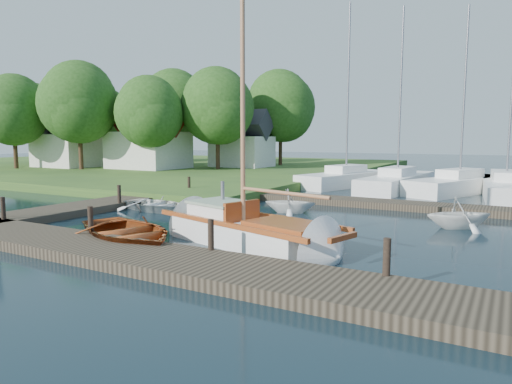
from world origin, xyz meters
The scene contains 31 objects.
ground centered at (0.00, 0.00, 0.00)m, with size 160.00×160.00×0.00m, color black.
near_dock centered at (0.00, -6.00, 0.15)m, with size 18.00×2.20×0.30m, color black.
left_dock centered at (-8.00, 2.00, 0.15)m, with size 2.20×18.00×0.30m, color black.
far_dock centered at (2.00, 6.50, 0.15)m, with size 14.00×1.60×0.30m, color black.
shore centered at (-28.00, 22.00, 0.25)m, with size 50.00×40.00×0.50m, color #315021.
mooring_post_0 centered at (-7.50, -5.00, 0.70)m, with size 0.16×0.16×0.80m, color black.
mooring_post_1 centered at (-3.00, -5.00, 0.70)m, with size 0.16×0.16×0.80m, color black.
mooring_post_2 centered at (1.50, -5.00, 0.70)m, with size 0.16×0.16×0.80m, color black.
mooring_post_3 centered at (6.00, -5.00, 0.70)m, with size 0.16×0.16×0.80m, color black.
mooring_post_4 centered at (-7.00, 0.00, 0.70)m, with size 0.16×0.16×0.80m, color black.
mooring_post_5 centered at (-7.00, 5.00, 0.70)m, with size 0.16×0.16×0.80m, color black.
sailboat centered at (1.53, -2.96, 0.34)m, with size 7.41×3.84×9.83m.
dinghy centered at (-1.90, -4.62, 0.46)m, with size 3.15×4.41×0.91m, color maroon.
tender_a centered at (-5.42, 0.58, 0.36)m, with size 2.45×3.43×0.71m, color white.
tender_b centered at (0.01, 2.93, 0.56)m, with size 1.84×2.13×1.12m, color white.
tender_d centered at (6.62, 2.85, 0.61)m, with size 2.00×2.32×1.22m, color white.
marina_boat_0 centered at (-1.41, 14.52, 0.58)m, with size 4.41×8.36×11.71m.
marina_boat_1 centered at (1.99, 14.15, 0.56)m, with size 2.94×9.36×10.92m.
marina_boat_2 centered at (5.52, 14.10, 0.57)m, with size 5.26×8.50×10.50m.
marina_boat_3 centered at (7.88, 13.64, 0.56)m, with size 3.02×9.58×10.80m.
house_a centered at (-20.00, 16.00, 2.96)m, with size 6.30×5.00×6.29m.
house_b centered at (-28.00, 14.00, 2.77)m, with size 5.77×4.50×5.79m.
house_c centered at (-14.00, 22.00, 2.58)m, with size 5.25×4.00×5.28m.
tree_0 centered at (-30.00, 10.05, 5.53)m, with size 6.12×6.07×8.28m.
tree_1 centered at (-24.00, 12.05, 6.09)m, with size 6.70×6.70×9.20m.
tree_2 centered at (-18.00, 14.05, 5.25)m, with size 5.83×5.75×7.82m.
tree_3 centered at (-14.00, 18.05, 5.81)m, with size 6.41×6.38×8.74m.
tree_4 centered at (-22.00, 22.05, 6.37)m, with size 7.01×7.01×9.66m.
tree_5 centered at (-30.00, 20.05, 5.42)m, with size 6.00×5.94×8.10m.
tree_6 centered at (-36.00, 16.05, 5.64)m, with size 6.24×6.20×8.46m.
tree_7 centered at (-12.00, 26.05, 6.20)m, with size 6.83×6.83×9.38m.
Camera 1 is at (8.22, -14.47, 3.18)m, focal length 32.00 mm.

